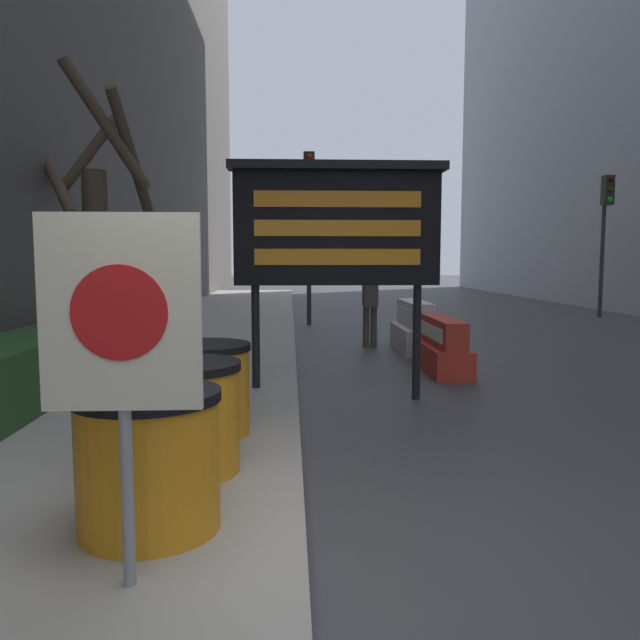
{
  "coord_description": "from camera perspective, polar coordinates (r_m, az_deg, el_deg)",
  "views": [
    {
      "loc": [
        -0.09,
        -3.13,
        1.74
      ],
      "look_at": [
        0.3,
        4.88,
        0.94
      ],
      "focal_mm": 35.0,
      "sensor_mm": 36.0,
      "label": 1
    }
  ],
  "objects": [
    {
      "name": "traffic_cone_near",
      "position": [
        13.31,
        8.57,
        -0.38
      ],
      "size": [
        0.4,
        0.4,
        0.72
      ],
      "color": "black",
      "rests_on": "ground_plane"
    },
    {
      "name": "message_board",
      "position": [
        7.57,
        1.57,
        8.55
      ],
      "size": [
        2.59,
        0.36,
        2.88
      ],
      "color": "black",
      "rests_on": "ground_plane"
    },
    {
      "name": "traffic_cone_far",
      "position": [
        13.22,
        10.8,
        -0.83
      ],
      "size": [
        0.31,
        0.31,
        0.55
      ],
      "color": "black",
      "rests_on": "ground_plane"
    },
    {
      "name": "barrel_drum_middle",
      "position": [
        4.77,
        -12.33,
        -8.61
      ],
      "size": [
        0.85,
        0.85,
        0.82
      ],
      "color": "orange",
      "rests_on": "sidewalk_left"
    },
    {
      "name": "traffic_cone_mid",
      "position": [
        14.73,
        10.36,
        -0.09
      ],
      "size": [
        0.33,
        0.33,
        0.59
      ],
      "color": "black",
      "rests_on": "ground_plane"
    },
    {
      "name": "barrel_drum_foreground",
      "position": [
        3.84,
        -15.4,
        -12.21
      ],
      "size": [
        0.85,
        0.85,
        0.82
      ],
      "color": "orange",
      "rests_on": "sidewalk_left"
    },
    {
      "name": "bare_tree",
      "position": [
        9.93,
        -19.6,
        7.62
      ],
      "size": [
        1.68,
        1.53,
        4.3
      ],
      "color": "#4C3D2D",
      "rests_on": "sidewalk_left"
    },
    {
      "name": "pedestrian_worker",
      "position": [
        12.19,
        4.61,
        2.08
      ],
      "size": [
        0.28,
        0.44,
        1.67
      ],
      "rotation": [
        0.0,
        0.0,
        1.58
      ],
      "color": "#514C42",
      "rests_on": "ground_plane"
    },
    {
      "name": "jersey_barrier_red_striped",
      "position": [
        9.77,
        11.09,
        -2.52
      ],
      "size": [
        0.57,
        1.77,
        0.83
      ],
      "color": "red",
      "rests_on": "ground_plane"
    },
    {
      "name": "jersey_barrier_white",
      "position": [
        11.82,
        8.64,
        -0.84
      ],
      "size": [
        0.64,
        1.72,
        0.94
      ],
      "color": "silver",
      "rests_on": "ground_plane"
    },
    {
      "name": "traffic_light_far_side",
      "position": [
        20.11,
        24.65,
        8.68
      ],
      "size": [
        0.28,
        0.44,
        4.11
      ],
      "color": "#2D2D30",
      "rests_on": "ground_plane"
    },
    {
      "name": "traffic_light_near_curb",
      "position": [
        16.28,
        -1.01,
        10.76
      ],
      "size": [
        0.28,
        0.44,
        4.42
      ],
      "color": "#2D2D30",
      "rests_on": "ground_plane"
    },
    {
      "name": "hedge_strip",
      "position": [
        7.48,
        -26.04,
        -4.33
      ],
      "size": [
        0.9,
        4.61,
        0.71
      ],
      "color": "#284C23",
      "rests_on": "sidewalk_left"
    },
    {
      "name": "barrel_drum_back",
      "position": [
        5.72,
        -10.59,
        -6.18
      ],
      "size": [
        0.85,
        0.85,
        0.82
      ],
      "color": "orange",
      "rests_on": "sidewalk_left"
    },
    {
      "name": "warning_sign",
      "position": [
        3.03,
        -17.72,
        -1.14
      ],
      "size": [
        0.74,
        0.08,
        1.79
      ],
      "color": "gray",
      "rests_on": "sidewalk_left"
    },
    {
      "name": "ground_plane",
      "position": [
        3.59,
        -1.12,
        -23.39
      ],
      "size": [
        120.0,
        120.0,
        0.0
      ],
      "primitive_type": "plane",
      "color": "#3F3F42"
    }
  ]
}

